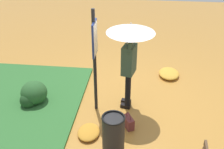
% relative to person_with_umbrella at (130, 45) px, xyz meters
% --- Properties ---
extents(ground_plane, '(18.00, 18.00, 0.00)m').
position_rel_person_with_umbrella_xyz_m(ground_plane, '(-0.22, -0.02, -1.55)').
color(ground_plane, '#B27A33').
extents(person_with_umbrella, '(0.96, 0.96, 2.04)m').
position_rel_person_with_umbrella_xyz_m(person_with_umbrella, '(0.00, 0.00, 0.00)').
color(person_with_umbrella, black).
rests_on(person_with_umbrella, ground_plane).
extents(info_sign_post, '(0.44, 0.07, 2.30)m').
position_rel_person_with_umbrella_xyz_m(info_sign_post, '(0.11, -0.70, -0.11)').
color(info_sign_post, black).
rests_on(info_sign_post, ground_plane).
extents(handbag, '(0.33, 0.27, 0.37)m').
position_rel_person_with_umbrella_xyz_m(handbag, '(0.67, 0.05, -1.42)').
color(handbag, brown).
rests_on(handbag, ground_plane).
extents(trash_bin, '(0.42, 0.42, 0.83)m').
position_rel_person_with_umbrella_xyz_m(trash_bin, '(1.41, -0.18, -1.13)').
color(trash_bin, black).
rests_on(trash_bin, ground_plane).
extents(shrub_cluster, '(0.66, 0.60, 0.54)m').
position_rel_person_with_umbrella_xyz_m(shrub_cluster, '(0.09, -2.18, -1.30)').
color(shrub_cluster, '#285628').
rests_on(shrub_cluster, ground_plane).
extents(leaf_pile_by_bench, '(0.67, 0.54, 0.15)m').
position_rel_person_with_umbrella_xyz_m(leaf_pile_by_bench, '(-1.55, 1.02, -1.48)').
color(leaf_pile_by_bench, gold).
rests_on(leaf_pile_by_bench, ground_plane).
extents(leaf_pile_far_path, '(0.54, 0.44, 0.12)m').
position_rel_person_with_umbrella_xyz_m(leaf_pile_far_path, '(0.99, -0.72, -1.49)').
color(leaf_pile_far_path, '#C68428').
rests_on(leaf_pile_far_path, ground_plane).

